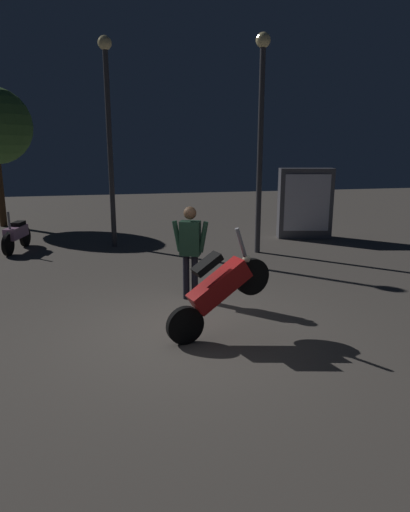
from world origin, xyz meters
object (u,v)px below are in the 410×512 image
object	(u,v)px
person_rider_beside	(190,245)
streetlamp_far	(261,120)
kiosk_billboard	(305,203)
motorcycle_pink_parked_left	(16,235)
streetlamp_near	(108,119)
motorcycle_red_foreground	(219,289)

from	to	relation	value
person_rider_beside	streetlamp_far	xyz separation A→B (m)	(2.40, 3.30, 2.36)
person_rider_beside	streetlamp_far	size ratio (longest dim) A/B	0.32
person_rider_beside	kiosk_billboard	size ratio (longest dim) A/B	0.82
motorcycle_pink_parked_left	streetlamp_near	world-z (taller)	streetlamp_near
motorcycle_red_foreground	streetlamp_near	xyz separation A→B (m)	(-1.40, 6.59, 2.69)
motorcycle_red_foreground	streetlamp_near	size ratio (longest dim) A/B	0.30
streetlamp_far	kiosk_billboard	size ratio (longest dim) A/B	2.57
motorcycle_pink_parked_left	kiosk_billboard	size ratio (longest dim) A/B	0.78
motorcycle_red_foreground	streetlamp_far	world-z (taller)	streetlamp_far
streetlamp_near	kiosk_billboard	distance (m)	6.19
motorcycle_red_foreground	kiosk_billboard	bearing A→B (deg)	42.83
motorcycle_red_foreground	motorcycle_pink_parked_left	size ratio (longest dim) A/B	1.00
person_rider_beside	streetlamp_near	size ratio (longest dim) A/B	0.32
motorcycle_pink_parked_left	kiosk_billboard	distance (m)	8.31
person_rider_beside	streetlamp_near	bearing A→B (deg)	-142.76
person_rider_beside	streetlamp_near	xyz separation A→B (m)	(-1.30, 4.83, 2.40)
motorcycle_red_foreground	motorcycle_pink_parked_left	bearing A→B (deg)	106.96
streetlamp_near	motorcycle_pink_parked_left	bearing A→B (deg)	-179.77
person_rider_beside	kiosk_billboard	distance (m)	6.58
person_rider_beside	motorcycle_pink_parked_left	bearing A→B (deg)	-119.06
motorcycle_pink_parked_left	kiosk_billboard	world-z (taller)	kiosk_billboard
streetlamp_near	motorcycle_red_foreground	bearing A→B (deg)	-78.00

